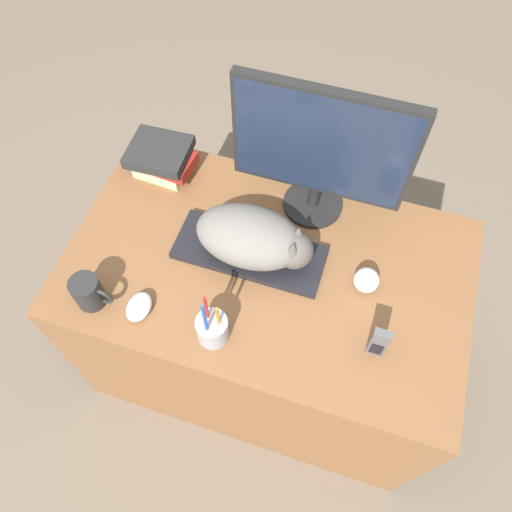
# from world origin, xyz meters

# --- Properties ---
(ground_plane) EXTENTS (12.00, 12.00, 0.00)m
(ground_plane) POSITION_xyz_m (0.00, 0.00, 0.00)
(ground_plane) COLOR #6B5B4C
(desk) EXTENTS (1.20, 0.73, 0.75)m
(desk) POSITION_xyz_m (0.00, 0.36, 0.38)
(desk) COLOR brown
(desk) RESTS_ON ground_plane
(keyboard) EXTENTS (0.45, 0.17, 0.02)m
(keyboard) POSITION_xyz_m (-0.06, 0.38, 0.77)
(keyboard) COLOR black
(keyboard) RESTS_ON desk
(cat) EXTENTS (0.35, 0.20, 0.15)m
(cat) POSITION_xyz_m (-0.04, 0.38, 0.85)
(cat) COLOR #66605B
(cat) RESTS_ON keyboard
(monitor) EXTENTS (0.51, 0.19, 0.46)m
(monitor) POSITION_xyz_m (0.07, 0.62, 1.01)
(monitor) COLOR black
(monitor) RESTS_ON desk
(computer_mouse) EXTENTS (0.07, 0.09, 0.04)m
(computer_mouse) POSITION_xyz_m (-0.30, 0.11, 0.78)
(computer_mouse) COLOR silver
(computer_mouse) RESTS_ON desk
(coffee_mug) EXTENTS (0.12, 0.08, 0.10)m
(coffee_mug) POSITION_xyz_m (-0.44, 0.10, 0.81)
(coffee_mug) COLOR black
(coffee_mug) RESTS_ON desk
(pen_cup) EXTENTS (0.09, 0.09, 0.22)m
(pen_cup) POSITION_xyz_m (-0.07, 0.11, 0.80)
(pen_cup) COLOR #939399
(pen_cup) RESTS_ON desk
(baseball) EXTENTS (0.07, 0.07, 0.07)m
(baseball) POSITION_xyz_m (0.29, 0.38, 0.79)
(baseball) COLOR silver
(baseball) RESTS_ON desk
(phone) EXTENTS (0.05, 0.03, 0.12)m
(phone) POSITION_xyz_m (0.35, 0.20, 0.82)
(phone) COLOR #4C4C51
(phone) RESTS_ON desk
(book_stack) EXTENTS (0.23, 0.18, 0.12)m
(book_stack) POSITION_xyz_m (-0.44, 0.60, 0.82)
(book_stack) COLOR #C6B284
(book_stack) RESTS_ON desk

